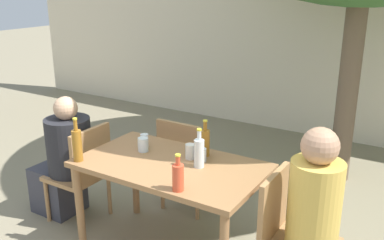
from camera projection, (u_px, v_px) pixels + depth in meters
cafe_building_wall at (311, 32)px, 5.61m from camera, size 10.00×0.08×2.80m
dining_table_front at (171, 175)px, 3.17m from camera, size 1.37×0.80×0.77m
patio_chair_0 at (83, 169)px, 3.68m from camera, size 0.44×0.44×0.88m
patio_chair_1 at (288, 232)px, 2.77m from camera, size 0.44×0.44×0.88m
patio_chair_2 at (185, 160)px, 3.87m from camera, size 0.44×0.44×0.88m
person_seated_0 at (64, 163)px, 3.79m from camera, size 0.59×0.39×1.12m
person_seated_1 at (325, 234)px, 2.63m from camera, size 0.56×0.33×1.24m
amber_bottle_0 at (77, 144)px, 3.14m from camera, size 0.07×0.07×0.33m
soda_bottle_1 at (178, 177)px, 2.70m from camera, size 0.08×0.08×0.25m
water_bottle_2 at (199, 152)px, 3.04m from camera, size 0.07×0.07×0.29m
amber_bottle_3 at (205, 142)px, 3.24m from camera, size 0.07×0.07×0.29m
drinking_glass_0 at (190, 152)px, 3.20m from camera, size 0.08×0.08×0.12m
drinking_glass_1 at (143, 145)px, 3.34m from camera, size 0.08×0.08×0.11m
drinking_glass_2 at (201, 155)px, 3.16m from camera, size 0.08×0.08×0.10m
drinking_glass_3 at (144, 140)px, 3.43m from camera, size 0.06×0.06×0.11m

